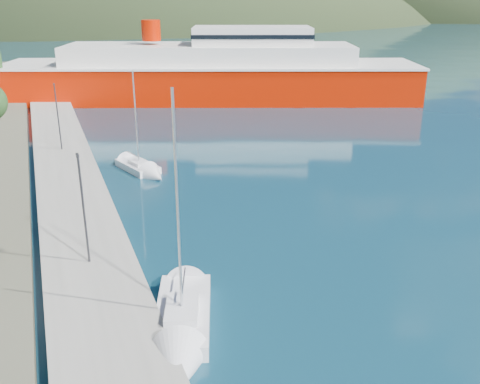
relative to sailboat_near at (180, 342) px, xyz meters
name	(u,v)px	position (x,y,z in m)	size (l,w,h in m)	color
ground	(80,57)	(6.05, 114.56, -0.32)	(1400.00, 1400.00, 0.00)	#0F3446
quay	(72,193)	(-2.95, 20.56, 0.08)	(5.00, 88.00, 0.80)	gray
lamp_posts	(82,200)	(-2.95, 9.05, 3.76)	(0.15, 44.95, 6.06)	#2D2D33
sailboat_near	(180,342)	(0.00, 0.00, 0.00)	(5.06, 8.79, 12.12)	silver
sailboat_mid	(146,171)	(3.41, 24.00, -0.05)	(3.88, 6.72, 9.41)	silver
ferry	(212,75)	(18.97, 53.75, 3.18)	(58.53, 31.84, 11.50)	#B41500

